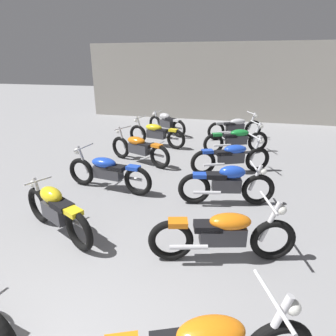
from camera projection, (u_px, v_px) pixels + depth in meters
back_wall at (213, 82)px, 13.68m from camera, size 12.66×0.24×3.60m
motorcycle_left_row_1 at (56, 210)px, 4.74m from camera, size 1.82×0.97×0.88m
motorcycle_left_row_2 at (108, 171)px, 6.42m from camera, size 2.17×0.68×0.97m
motorcycle_left_row_3 at (139, 148)px, 8.13m from camera, size 2.06×1.00×0.97m
motorcycle_left_row_4 at (156, 133)px, 9.74m from camera, size 2.14×0.75×0.97m
motorcycle_left_row_5 at (166, 123)px, 11.30m from camera, size 1.78×1.05×0.88m
motorcycle_right_row_1 at (223, 233)px, 4.12m from camera, size 2.12×0.85×0.97m
motorcycle_right_row_2 at (227, 184)px, 5.76m from camera, size 1.95×0.66×0.88m
motorcycle_right_row_3 at (232, 157)px, 7.38m from camera, size 2.02×1.08×0.97m
motorcycle_right_row_4 at (237, 139)px, 9.02m from camera, size 2.01×1.08×0.97m
motorcycle_right_row_5 at (235, 127)px, 10.66m from camera, size 1.98×1.13×0.97m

